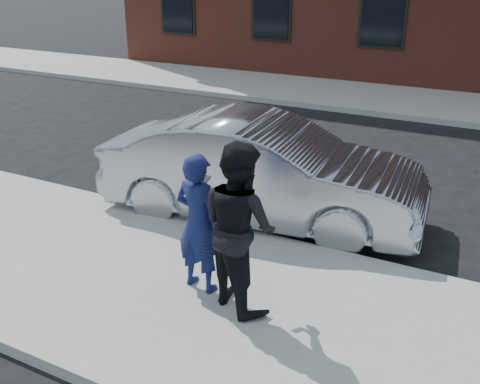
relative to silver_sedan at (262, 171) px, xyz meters
The scene contains 8 objects.
ground 2.71m from the silver_sedan, 116.88° to the right, with size 100.00×100.00×0.00m, color black.
near_sidewalk 2.90m from the silver_sedan, 114.57° to the right, with size 50.00×3.50×0.15m, color gray.
near_curb 1.58m from the silver_sedan, 147.25° to the right, with size 50.00×0.10×0.15m, color #999691.
far_sidewalk 9.06m from the silver_sedan, 97.42° to the left, with size 50.00×3.50×0.15m, color gray.
far_curb 7.28m from the silver_sedan, 99.26° to the left, with size 50.00×0.10×0.15m, color #999691.
silver_sedan is the anchor object (origin of this frame).
man_hoodie 2.42m from the silver_sedan, 82.03° to the right, with size 0.67×0.53×1.71m.
man_peacoat 2.64m from the silver_sedan, 69.68° to the right, with size 1.19×1.10×1.96m.
Camera 1 is at (4.70, -5.08, 3.85)m, focal length 42.00 mm.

